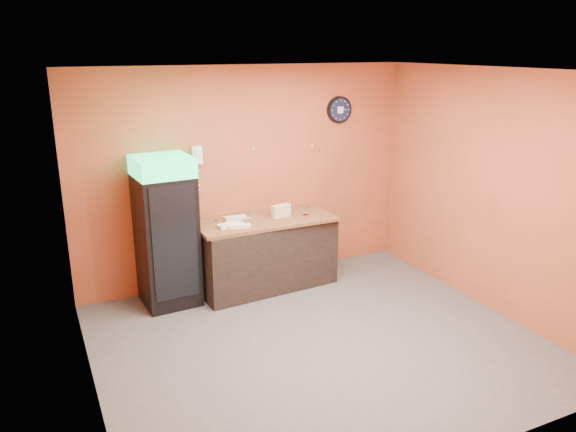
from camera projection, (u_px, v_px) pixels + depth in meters
floor at (318, 342)px, 5.96m from camera, size 4.50×4.50×0.00m
back_wall at (247, 176)px, 7.28m from camera, size 4.50×0.02×2.80m
left_wall at (81, 250)px, 4.63m from camera, size 0.02×4.00×2.80m
right_wall at (492, 192)px, 6.48m from camera, size 0.02×4.00×2.80m
ceiling at (323, 71)px, 5.15m from camera, size 4.50×4.00×0.02m
beverage_cooler at (167, 234)px, 6.62m from camera, size 0.67×0.68×1.81m
prep_counter at (265, 254)px, 7.26m from camera, size 1.81×0.91×0.88m
wall_clock at (339, 110)px, 7.58m from camera, size 0.36×0.06×0.36m
wall_phone at (197, 155)px, 6.87m from camera, size 0.12×0.11×0.22m
butcher_paper at (264, 220)px, 7.12m from camera, size 1.78×0.83×0.04m
sub_roll_stack at (281, 211)px, 7.15m from camera, size 0.26×0.13×0.16m
wrapped_sandwich_left at (230, 225)px, 6.78m from camera, size 0.33×0.18×0.04m
wrapped_sandwich_mid at (240, 226)px, 6.75m from camera, size 0.28×0.16×0.04m
wrapped_sandwich_right at (235, 218)px, 7.07m from camera, size 0.28×0.12×0.04m
kitchen_tool at (254, 216)px, 7.12m from camera, size 0.06×0.06×0.06m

